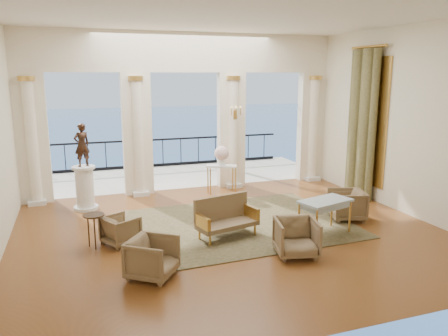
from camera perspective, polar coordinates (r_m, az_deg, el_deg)
name	(u,v)px	position (r m, az deg, el deg)	size (l,w,h in m)	color
floor	(231,232)	(9.54, 0.93, -8.42)	(9.00, 9.00, 0.00)	#492811
room_walls	(253,101)	(7.91, 3.80, 8.70)	(9.00, 9.00, 9.00)	#F4EBCC
arcade	(186,102)	(12.61, -5.05, 8.61)	(9.00, 0.56, 4.50)	#F4E5C8
terrace	(173,177)	(14.91, -6.72, -1.12)	(10.00, 3.60, 0.10)	beige
balustrade	(163,155)	(16.35, -7.98, 1.67)	(9.00, 0.06, 1.03)	black
palm_tree	(221,53)	(15.84, -0.44, 14.83)	(2.00, 2.00, 4.50)	#4C3823
sea	(96,137)	(69.09, -16.41, 3.88)	(160.00, 160.00, 0.00)	#234B88
curtain	(361,125)	(12.39, 17.50, 5.42)	(0.33, 1.40, 4.09)	#494728
window_frame	(367,121)	(12.50, 18.21, 5.80)	(0.04, 1.60, 3.40)	gold
wall_sconce	(235,114)	(12.76, 1.48, 7.09)	(0.30, 0.11, 0.33)	gold
rug	(239,224)	(10.05, 2.00, -7.27)	(4.82, 3.75, 0.02)	#2F3719
armchair_a	(152,256)	(7.54, -9.35, -11.27)	(0.73, 0.68, 0.75)	#40331D
armchair_b	(297,236)	(8.38, 9.45, -8.72)	(0.76, 0.71, 0.78)	#40331D
armchair_c	(347,203)	(10.65, 15.75, -4.48)	(0.75, 0.70, 0.77)	#40331D
armchair_d	(121,229)	(9.08, -13.34, -7.70)	(0.62, 0.58, 0.64)	#40331D
settee	(225,217)	(9.18, 0.15, -6.43)	(1.39, 0.85, 0.86)	#40331D
game_table	(325,204)	(9.46, 13.08, -4.55)	(1.24, 0.88, 0.76)	#94AAB7
pedestal	(85,189)	(11.51, -17.71, -2.60)	(0.61, 0.61, 1.11)	silver
statue	(82,145)	(11.29, -18.08, 2.88)	(0.39, 0.26, 1.07)	#311E15
console_table	(222,170)	(12.48, -0.30, -0.26)	(0.91, 0.66, 0.81)	silver
urn	(222,154)	(12.39, -0.31, 1.80)	(0.42, 0.42, 0.55)	white
side_table	(94,219)	(8.96, -16.64, -6.41)	(0.41, 0.41, 0.67)	black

